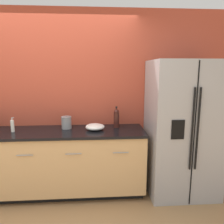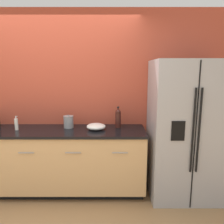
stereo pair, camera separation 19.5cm
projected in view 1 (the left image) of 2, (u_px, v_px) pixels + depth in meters
wall_back at (52, 100)px, 3.24m from camera, size 10.00×0.05×2.60m
counter_unit at (55, 162)px, 3.06m from camera, size 2.50×0.64×0.92m
refrigerator at (182, 129)px, 3.04m from camera, size 0.93×0.77×1.87m
wine_bottle at (116, 118)px, 3.13m from camera, size 0.08×0.08×0.31m
soap_dispenser at (12, 126)px, 2.91m from camera, size 0.05×0.05×0.20m
steel_canister at (66, 123)px, 3.08m from camera, size 0.14×0.14×0.19m
mixing_bowl at (95, 127)px, 3.01m from camera, size 0.26×0.26×0.09m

